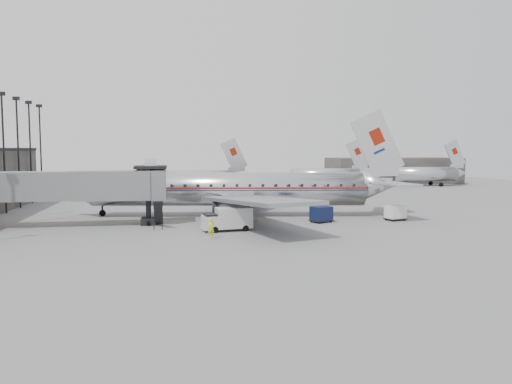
# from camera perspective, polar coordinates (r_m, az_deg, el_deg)

# --- Properties ---
(ground) EXTENTS (160.00, 160.00, 0.00)m
(ground) POSITION_cam_1_polar(r_m,az_deg,el_deg) (52.19, -2.05, -4.05)
(ground) COLOR slate
(ground) RESTS_ON ground
(hangar) EXTENTS (30.00, 12.00, 6.00)m
(hangar) POSITION_cam_1_polar(r_m,az_deg,el_deg) (122.68, 15.36, 2.39)
(hangar) COLOR #363431
(hangar) RESTS_ON ground
(apron_line) EXTENTS (60.00, 0.15, 0.01)m
(apron_line) POSITION_cam_1_polar(r_m,az_deg,el_deg) (58.51, 0.09, -3.06)
(apron_line) COLOR gold
(apron_line) RESTS_ON ground
(jet_bridge) EXTENTS (21.00, 6.20, 7.10)m
(jet_bridge) POSITION_cam_1_polar(r_m,az_deg,el_deg) (55.79, -19.81, 0.56)
(jet_bridge) COLOR #5C5E60
(jet_bridge) RESTS_ON ground
(distant_aircraft_near) EXTENTS (16.39, 3.20, 10.26)m
(distant_aircraft_near) POSITION_cam_1_polar(r_m,az_deg,el_deg) (93.39, -6.56, 1.61)
(distant_aircraft_near) COLOR silver
(distant_aircraft_near) RESTS_ON ground
(distant_aircraft_mid) EXTENTS (16.39, 3.20, 10.26)m
(distant_aircraft_mid) POSITION_cam_1_polar(r_m,az_deg,el_deg) (102.07, 8.06, 1.87)
(distant_aircraft_mid) COLOR silver
(distant_aircraft_mid) RESTS_ON ground
(distant_aircraft_far) EXTENTS (16.39, 3.20, 10.26)m
(distant_aircraft_far) POSITION_cam_1_polar(r_m,az_deg,el_deg) (115.21, 18.90, 2.01)
(distant_aircraft_far) COLOR silver
(distant_aircraft_far) RESTS_ON ground
(airliner) EXTENTS (40.96, 37.69, 13.01)m
(airliner) POSITION_cam_1_polar(r_m,az_deg,el_deg) (60.57, -2.40, 0.32)
(airliner) COLOR silver
(airliner) RESTS_ON ground
(service_van) EXTENTS (5.13, 2.54, 2.32)m
(service_van) POSITION_cam_1_polar(r_m,az_deg,el_deg) (49.88, -3.26, -3.07)
(service_van) COLOR #B9B9BB
(service_van) RESTS_ON ground
(baggage_cart_navy) EXTENTS (2.77, 2.50, 1.78)m
(baggage_cart_navy) POSITION_cam_1_polar(r_m,az_deg,el_deg) (56.04, 7.47, -2.49)
(baggage_cart_navy) COLOR #0E1639
(baggage_cart_navy) RESTS_ON ground
(baggage_cart_white) EXTENTS (2.51, 2.15, 1.69)m
(baggage_cart_white) POSITION_cam_1_polar(r_m,az_deg,el_deg) (59.22, 15.64, -2.28)
(baggage_cart_white) COLOR silver
(baggage_cart_white) RESTS_ON ground
(ramp_worker) EXTENTS (0.82, 0.75, 1.89)m
(ramp_worker) POSITION_cam_1_polar(r_m,az_deg,el_deg) (45.81, -5.13, -4.15)
(ramp_worker) COLOR #D8E91B
(ramp_worker) RESTS_ON ground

